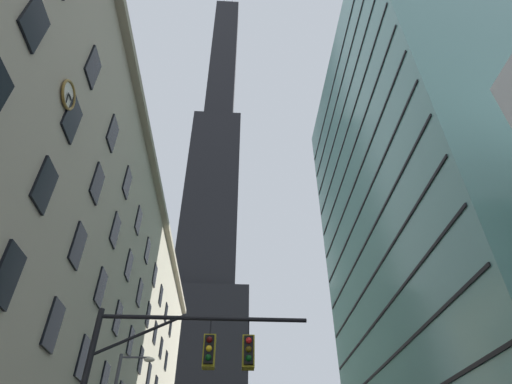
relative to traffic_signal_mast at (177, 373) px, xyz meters
The scene contains 4 objects.
station_building 26.74m from the traffic_signal_mast, 121.99° to the left, with size 14.14×60.02×28.09m.
dark_skyscraper 114.02m from the traffic_signal_mast, 93.99° to the left, with size 24.04×24.04×225.95m.
glass_office_midrise 40.28m from the traffic_signal_mast, 45.07° to the left, with size 14.89×36.15×57.84m.
traffic_signal_mast is the anchor object (origin of this frame).
Camera 1 is at (-2.72, -11.09, 1.31)m, focal length 28.96 mm.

